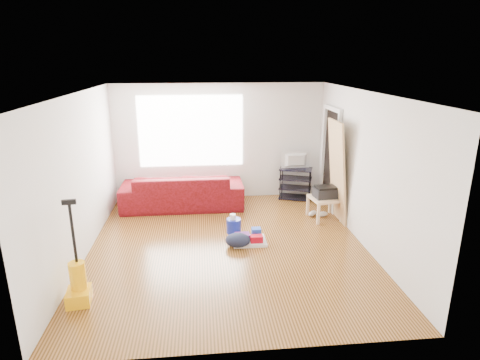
{
  "coord_description": "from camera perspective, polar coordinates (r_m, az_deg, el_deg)",
  "views": [
    {
      "loc": [
        -0.4,
        -6.03,
        3.0
      ],
      "look_at": [
        0.26,
        0.6,
        0.96
      ],
      "focal_mm": 30.0,
      "sensor_mm": 36.0,
      "label": 1
    }
  ],
  "objects": [
    {
      "name": "room",
      "position": [
        6.44,
        -1.29,
        1.26
      ],
      "size": [
        4.51,
        5.01,
        2.51
      ],
      "color": "#432A0B",
      "rests_on": "ground"
    },
    {
      "name": "door_panel",
      "position": [
        8.02,
        13.19,
        -5.44
      ],
      "size": [
        0.24,
        0.77,
        1.92
      ],
      "primitive_type": "cube",
      "rotation": [
        0.0,
        -0.1,
        0.0
      ],
      "color": "tan",
      "rests_on": "ground"
    },
    {
      "name": "cleaning_tray",
      "position": [
        6.88,
        1.44,
        -8.3
      ],
      "size": [
        0.57,
        0.45,
        0.2
      ],
      "rotation": [
        0.0,
        0.0,
        -0.01
      ],
      "color": "silver",
      "rests_on": "ground"
    },
    {
      "name": "sofa",
      "position": [
        8.53,
        -8.06,
        -3.75
      ],
      "size": [
        2.49,
        0.97,
        0.73
      ],
      "primitive_type": "imported",
      "rotation": [
        0.0,
        0.0,
        3.14
      ],
      "color": "#360601",
      "rests_on": "ground"
    },
    {
      "name": "tv",
      "position": [
        8.76,
        8.01,
        2.77
      ],
      "size": [
        0.62,
        0.08,
        0.35
      ],
      "primitive_type": "imported",
      "rotation": [
        0.0,
        0.0,
        3.14
      ],
      "color": "black",
      "rests_on": "tv_stand"
    },
    {
      "name": "side_table",
      "position": [
        7.89,
        11.98,
        -2.88
      ],
      "size": [
        0.61,
        0.61,
        0.44
      ],
      "rotation": [
        0.0,
        0.0,
        0.16
      ],
      "color": "#C7A98A",
      "rests_on": "ground"
    },
    {
      "name": "vacuum",
      "position": [
        5.63,
        -22.03,
        -13.56
      ],
      "size": [
        0.32,
        0.36,
        1.37
      ],
      "rotation": [
        0.0,
        0.0,
        0.12
      ],
      "color": "#FFB009",
      "rests_on": "ground"
    },
    {
      "name": "tv_stand",
      "position": [
        8.9,
        7.87,
        -0.45
      ],
      "size": [
        0.78,
        0.6,
        0.69
      ],
      "rotation": [
        0.0,
        0.0,
        -0.34
      ],
      "color": "black",
      "rests_on": "ground"
    },
    {
      "name": "printer",
      "position": [
        7.84,
        12.06,
        -1.67
      ],
      "size": [
        0.46,
        0.37,
        0.22
      ],
      "rotation": [
        0.0,
        0.0,
        0.12
      ],
      "color": "black",
      "rests_on": "side_table"
    },
    {
      "name": "toilet_paper",
      "position": [
        7.16,
        -1.03,
        -6.21
      ],
      "size": [
        0.11,
        0.11,
        0.1
      ],
      "primitive_type": "cylinder",
      "color": "white",
      "rests_on": "bucket"
    },
    {
      "name": "sneakers",
      "position": [
        8.08,
        10.92,
        -4.75
      ],
      "size": [
        0.43,
        0.24,
        0.1
      ],
      "rotation": [
        0.0,
        0.0,
        0.32
      ],
      "color": "silver",
      "rests_on": "ground"
    },
    {
      "name": "backpack",
      "position": [
        6.75,
        -0.32,
        -9.41
      ],
      "size": [
        0.45,
        0.38,
        0.23
      ],
      "primitive_type": "ellipsoid",
      "rotation": [
        0.0,
        0.0,
        -0.12
      ],
      "color": "black",
      "rests_on": "ground"
    },
    {
      "name": "bucket",
      "position": [
        7.25,
        -0.89,
        -7.46
      ],
      "size": [
        0.29,
        0.29,
        0.26
      ],
      "primitive_type": "cylinder",
      "rotation": [
        0.0,
        0.0,
        0.14
      ],
      "color": "#16239B",
      "rests_on": "ground"
    }
  ]
}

